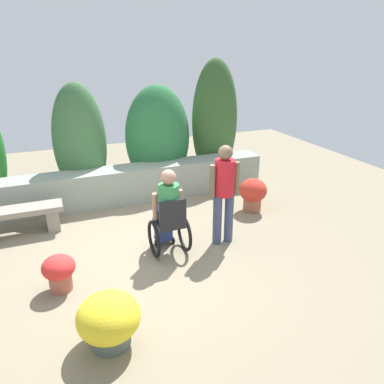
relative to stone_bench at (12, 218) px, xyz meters
The scene contains 9 objects.
ground_plane 2.25m from the stone_bench, 35.44° to the right, with size 13.40×13.40×0.00m, color gray.
stone_retaining_wall 1.96m from the stone_bench, 21.92° to the left, with size 6.23×0.55×0.70m, color gray.
hedge_backdrop 2.72m from the stone_bench, 30.01° to the left, with size 5.85×0.97×2.69m.
stone_bench is the anchor object (origin of this frame).
person_in_wheelchair 2.66m from the stone_bench, 33.18° to the right, with size 0.53×0.66×1.33m.
person_standing_companion 3.48m from the stone_bench, 25.69° to the right, with size 0.49×0.30×1.59m.
flower_pot_purple_near 1.92m from the stone_bench, 71.10° to the right, with size 0.42×0.42×0.49m.
flower_pot_terracotta_by_wall 4.19m from the stone_bench, ahead, with size 0.52×0.52×0.63m.
flower_pot_red_accent 3.16m from the stone_bench, 70.53° to the right, with size 0.66×0.66×0.59m.
Camera 1 is at (-1.07, -4.76, 2.93)m, focal length 34.05 mm.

